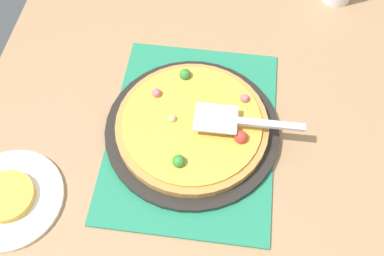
# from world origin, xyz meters

# --- Properties ---
(ground_plane) EXTENTS (8.00, 8.00, 0.00)m
(ground_plane) POSITION_xyz_m (0.00, 0.00, 0.00)
(ground_plane) COLOR #3D4247
(dining_table) EXTENTS (1.40, 1.00, 0.75)m
(dining_table) POSITION_xyz_m (0.00, 0.00, 0.64)
(dining_table) COLOR #9E7A56
(dining_table) RESTS_ON ground_plane
(placemat) EXTENTS (0.48, 0.36, 0.01)m
(placemat) POSITION_xyz_m (0.00, 0.00, 0.75)
(placemat) COLOR #237F5B
(placemat) RESTS_ON dining_table
(pizza_pan) EXTENTS (0.38, 0.38, 0.01)m
(pizza_pan) POSITION_xyz_m (0.00, 0.00, 0.76)
(pizza_pan) COLOR black
(pizza_pan) RESTS_ON placemat
(pizza) EXTENTS (0.33, 0.33, 0.05)m
(pizza) POSITION_xyz_m (-0.00, 0.00, 0.78)
(pizza) COLOR #B78442
(pizza) RESTS_ON pizza_pan
(plate_near_left) EXTENTS (0.22, 0.22, 0.01)m
(plate_near_left) POSITION_xyz_m (0.21, -0.35, 0.76)
(plate_near_left) COLOR white
(plate_near_left) RESTS_ON dining_table
(served_slice_left) EXTENTS (0.11, 0.11, 0.02)m
(served_slice_left) POSITION_xyz_m (0.21, -0.35, 0.77)
(served_slice_left) COLOR gold
(served_slice_left) RESTS_ON plate_near_left
(pizza_server) EXTENTS (0.07, 0.23, 0.01)m
(pizza_server) POSITION_xyz_m (-0.00, 0.10, 0.82)
(pizza_server) COLOR silver
(pizza_server) RESTS_ON pizza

